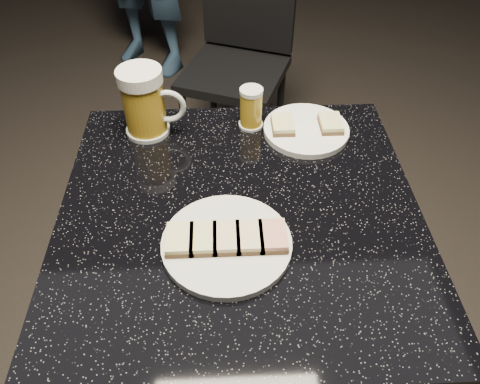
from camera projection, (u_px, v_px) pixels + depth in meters
name	position (u px, v px, depth m)	size (l,w,h in m)	color
floor	(240.00, 378.00, 1.43)	(6.00, 6.00, 0.00)	black
plate_large	(227.00, 244.00, 0.84)	(0.23, 0.23, 0.01)	silver
plate_small	(306.00, 130.00, 1.08)	(0.20, 0.20, 0.01)	white
table	(240.00, 283.00, 1.07)	(0.70, 0.70, 0.75)	black
beer_mug	(145.00, 102.00, 1.03)	(0.14, 0.10, 0.16)	silver
beer_tumbler	(251.00, 108.00, 1.07)	(0.06, 0.06, 0.10)	silver
chair	(239.00, 56.00, 1.85)	(0.48, 0.48, 0.86)	black
canapes_on_plate_large	(226.00, 238.00, 0.82)	(0.21, 0.07, 0.02)	#4C3521
canapes_on_plate_small	(307.00, 124.00, 1.07)	(0.16, 0.07, 0.02)	#4C3521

